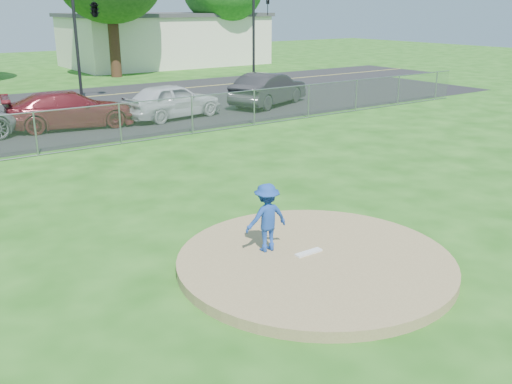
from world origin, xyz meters
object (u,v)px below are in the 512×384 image
traffic_signal_center (92,11)px  parked_car_charcoal (269,89)px  pitcher (267,218)px  traffic_signal_right (257,31)px  parked_car_darkred (70,110)px  parked_car_pearl (172,101)px  commercial_building (165,39)px

traffic_signal_center → parked_car_charcoal: (6.61, -6.20, -3.77)m
traffic_signal_center → pitcher: bearing=-102.1°
traffic_signal_right → pitcher: 25.96m
parked_car_darkred → traffic_signal_center: bearing=-20.5°
parked_car_darkred → traffic_signal_right: bearing=-56.7°
parked_car_darkred → parked_car_charcoal: (10.11, -0.22, 0.07)m
traffic_signal_right → parked_car_pearl: bearing=-145.1°
pitcher → parked_car_charcoal: 18.67m
traffic_signal_center → traffic_signal_right: same height
pitcher → traffic_signal_center: bearing=-96.7°
traffic_signal_right → parked_car_charcoal: 7.63m
parked_car_pearl → parked_car_charcoal: bearing=-95.7°
traffic_signal_right → parked_car_darkred: traffic_signal_right is taller
commercial_building → traffic_signal_right: (-1.76, -16.00, 1.20)m
pitcher → parked_car_darkred: 15.22m
traffic_signal_center → traffic_signal_right: bearing=0.0°
pitcher → parked_car_charcoal: parked_car_charcoal is taller
pitcher → parked_car_darkred: (1.05, 15.19, -0.12)m
pitcher → parked_car_darkred: pitcher is taller
traffic_signal_right → parked_car_pearl: traffic_signal_right is taller
commercial_building → parked_car_darkred: commercial_building is taller
commercial_building → traffic_signal_center: size_ratio=2.93×
parked_car_darkred → parked_car_pearl: (4.47, -0.50, 0.03)m
parked_car_darkred → pitcher: bearing=-174.2°
pitcher → parked_car_pearl: size_ratio=0.30×
traffic_signal_right → parked_car_darkred: bearing=-156.5°
commercial_building → traffic_signal_center: bearing=-126.9°
parked_car_darkred → parked_car_pearl: size_ratio=1.13×
traffic_signal_right → parked_car_charcoal: bearing=-120.5°
commercial_building → pitcher: (-16.57, -37.17, -1.27)m
traffic_signal_center → parked_car_pearl: bearing=-81.4°
traffic_signal_right → parked_car_charcoal: size_ratio=1.12×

